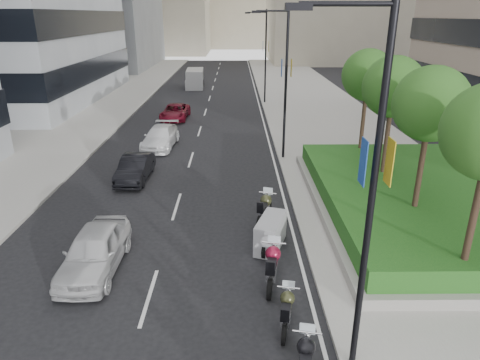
{
  "coord_description": "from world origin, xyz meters",
  "views": [
    {
      "loc": [
        1.32,
        -7.54,
        8.52
      ],
      "look_at": [
        1.5,
        9.25,
        2.0
      ],
      "focal_mm": 32.0,
      "sensor_mm": 36.0,
      "label": 1
    }
  ],
  "objects_px": {
    "car_c": "(160,137)",
    "car_a": "(95,251)",
    "motorcycle_5": "(271,233)",
    "lamp_post_1": "(283,77)",
    "delivery_van": "(195,79)",
    "lamp_post_2": "(264,52)",
    "motorcycle_3": "(286,310)",
    "motorcycle_6": "(265,209)",
    "motorcycle_4": "(272,265)",
    "car_b": "(135,168)",
    "lamp_post_0": "(366,185)",
    "car_d": "(175,112)"
  },
  "relations": [
    {
      "from": "car_c",
      "to": "car_a",
      "type": "bearing_deg",
      "value": -85.47
    },
    {
      "from": "motorcycle_5",
      "to": "lamp_post_1",
      "type": "bearing_deg",
      "value": 10.88
    },
    {
      "from": "car_c",
      "to": "delivery_van",
      "type": "distance_m",
      "value": 25.48
    },
    {
      "from": "lamp_post_2",
      "to": "motorcycle_5",
      "type": "xyz_separation_m",
      "value": [
        -1.48,
        -28.87,
        -4.45
      ]
    },
    {
      "from": "lamp_post_1",
      "to": "delivery_van",
      "type": "height_order",
      "value": "lamp_post_1"
    },
    {
      "from": "motorcycle_3",
      "to": "delivery_van",
      "type": "xyz_separation_m",
      "value": [
        -6.47,
        43.64,
        0.48
      ]
    },
    {
      "from": "motorcycle_3",
      "to": "lamp_post_2",
      "type": "bearing_deg",
      "value": 8.89
    },
    {
      "from": "motorcycle_6",
      "to": "car_c",
      "type": "xyz_separation_m",
      "value": [
        -6.39,
        11.43,
        0.07
      ]
    },
    {
      "from": "lamp_post_1",
      "to": "delivery_van",
      "type": "relative_size",
      "value": 1.7
    },
    {
      "from": "motorcycle_4",
      "to": "car_c",
      "type": "relative_size",
      "value": 0.51
    },
    {
      "from": "motorcycle_4",
      "to": "car_c",
      "type": "xyz_separation_m",
      "value": [
        -6.35,
        15.99,
        0.04
      ]
    },
    {
      "from": "motorcycle_5",
      "to": "car_a",
      "type": "relative_size",
      "value": 0.49
    },
    {
      "from": "motorcycle_4",
      "to": "motorcycle_5",
      "type": "bearing_deg",
      "value": 6.49
    },
    {
      "from": "lamp_post_1",
      "to": "motorcycle_5",
      "type": "bearing_deg",
      "value": -97.76
    },
    {
      "from": "motorcycle_3",
      "to": "car_a",
      "type": "distance_m",
      "value": 7.12
    },
    {
      "from": "lamp_post_2",
      "to": "motorcycle_5",
      "type": "distance_m",
      "value": 29.25
    },
    {
      "from": "motorcycle_6",
      "to": "car_b",
      "type": "xyz_separation_m",
      "value": [
        -6.75,
        5.21,
        0.05
      ]
    },
    {
      "from": "lamp_post_0",
      "to": "lamp_post_2",
      "type": "xyz_separation_m",
      "value": [
        0.0,
        35.0,
        0.0
      ]
    },
    {
      "from": "lamp_post_0",
      "to": "car_a",
      "type": "xyz_separation_m",
      "value": [
        -7.81,
        4.64,
        -4.31
      ]
    },
    {
      "from": "motorcycle_3",
      "to": "delivery_van",
      "type": "relative_size",
      "value": 0.38
    },
    {
      "from": "motorcycle_6",
      "to": "lamp_post_2",
      "type": "bearing_deg",
      "value": 13.98
    },
    {
      "from": "car_d",
      "to": "lamp_post_0",
      "type": "bearing_deg",
      "value": -71.45
    },
    {
      "from": "lamp_post_1",
      "to": "lamp_post_0",
      "type": "bearing_deg",
      "value": -90.0
    },
    {
      "from": "motorcycle_3",
      "to": "motorcycle_5",
      "type": "bearing_deg",
      "value": 12.68
    },
    {
      "from": "motorcycle_3",
      "to": "car_b",
      "type": "bearing_deg",
      "value": 41.46
    },
    {
      "from": "motorcycle_3",
      "to": "delivery_van",
      "type": "height_order",
      "value": "delivery_van"
    },
    {
      "from": "car_a",
      "to": "car_c",
      "type": "distance_m",
      "value": 15.14
    },
    {
      "from": "motorcycle_5",
      "to": "car_c",
      "type": "xyz_separation_m",
      "value": [
        -6.48,
        13.65,
        0.08
      ]
    },
    {
      "from": "lamp_post_0",
      "to": "motorcycle_4",
      "type": "height_order",
      "value": "lamp_post_0"
    },
    {
      "from": "motorcycle_5",
      "to": "delivery_van",
      "type": "distance_m",
      "value": 39.64
    },
    {
      "from": "car_a",
      "to": "motorcycle_3",
      "type": "bearing_deg",
      "value": -24.35
    },
    {
      "from": "lamp_post_1",
      "to": "lamp_post_2",
      "type": "height_order",
      "value": "same"
    },
    {
      "from": "lamp_post_2",
      "to": "car_b",
      "type": "xyz_separation_m",
      "value": [
        -8.33,
        -21.45,
        -4.39
      ]
    },
    {
      "from": "lamp_post_1",
      "to": "motorcycle_5",
      "type": "relative_size",
      "value": 4.12
    },
    {
      "from": "car_b",
      "to": "lamp_post_2",
      "type": "bearing_deg",
      "value": 70.11
    },
    {
      "from": "lamp_post_2",
      "to": "motorcycle_3",
      "type": "bearing_deg",
      "value": -92.35
    },
    {
      "from": "car_b",
      "to": "car_a",
      "type": "bearing_deg",
      "value": -85.36
    },
    {
      "from": "motorcycle_4",
      "to": "car_c",
      "type": "bearing_deg",
      "value": 31.31
    },
    {
      "from": "car_c",
      "to": "car_d",
      "type": "xyz_separation_m",
      "value": [
        -0.1,
        8.35,
        -0.05
      ]
    },
    {
      "from": "motorcycle_3",
      "to": "motorcycle_6",
      "type": "bearing_deg",
      "value": 12.98
    },
    {
      "from": "lamp_post_2",
      "to": "motorcycle_6",
      "type": "distance_m",
      "value": 27.07
    },
    {
      "from": "car_b",
      "to": "delivery_van",
      "type": "distance_m",
      "value": 31.7
    },
    {
      "from": "motorcycle_3",
      "to": "car_c",
      "type": "relative_size",
      "value": 0.42
    },
    {
      "from": "delivery_van",
      "to": "car_d",
      "type": "bearing_deg",
      "value": -93.41
    },
    {
      "from": "lamp_post_0",
      "to": "car_b",
      "type": "relative_size",
      "value": 2.19
    },
    {
      "from": "lamp_post_1",
      "to": "car_c",
      "type": "height_order",
      "value": "lamp_post_1"
    },
    {
      "from": "motorcycle_5",
      "to": "car_c",
      "type": "distance_m",
      "value": 15.11
    },
    {
      "from": "motorcycle_3",
      "to": "motorcycle_6",
      "type": "relative_size",
      "value": 0.88
    },
    {
      "from": "motorcycle_3",
      "to": "car_b",
      "type": "xyz_separation_m",
      "value": [
        -6.96,
        11.94,
        0.14
      ]
    },
    {
      "from": "lamp_post_0",
      "to": "car_c",
      "type": "relative_size",
      "value": 1.87
    }
  ]
}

